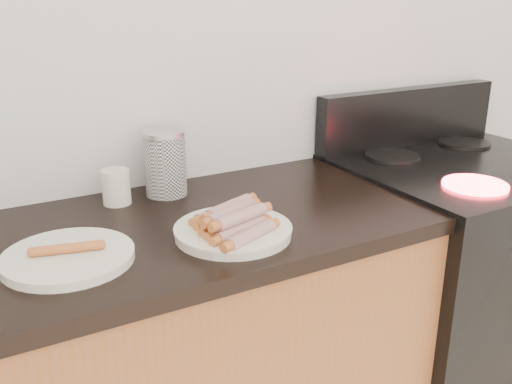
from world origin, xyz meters
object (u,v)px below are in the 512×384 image
stove (453,289)px  canister (165,163)px  side_plate (68,257)px  main_plate (233,232)px  mug (116,187)px

stove → canister: 1.10m
side_plate → canister: canister is taller
main_plate → side_plate: 0.36m
canister → mug: (-0.14, -0.00, -0.04)m
main_plate → canister: size_ratio=1.49×
canister → mug: 0.15m
stove → main_plate: 1.02m
canister → mug: bearing=-178.4°
stove → mug: (-1.08, 0.22, 0.49)m
stove → canister: bearing=166.6°
side_plate → mug: size_ratio=2.95×
canister → side_plate: bearing=-138.5°
stove → canister: canister is taller
side_plate → mug: 0.35m
mug → side_plate: bearing=-123.3°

